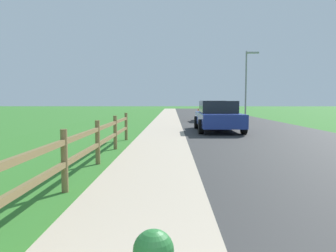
% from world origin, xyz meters
% --- Properties ---
extents(ground_plane, '(120.00, 120.00, 0.00)m').
position_xyz_m(ground_plane, '(0.00, 25.00, 0.00)').
color(ground_plane, '#34762A').
extents(road_asphalt, '(7.00, 66.00, 0.01)m').
position_xyz_m(road_asphalt, '(3.50, 27.00, 0.00)').
color(road_asphalt, '#323232').
rests_on(road_asphalt, ground).
extents(curb_concrete, '(6.00, 66.00, 0.01)m').
position_xyz_m(curb_concrete, '(-3.00, 27.00, 0.00)').
color(curb_concrete, '#C0AE95').
rests_on(curb_concrete, ground).
extents(grass_verge, '(5.00, 66.00, 0.00)m').
position_xyz_m(grass_verge, '(-4.50, 27.00, 0.01)').
color(grass_verge, '#34762A').
rests_on(grass_verge, ground).
extents(rail_fence, '(0.11, 11.57, 1.04)m').
position_xyz_m(rail_fence, '(-2.29, 6.43, 0.60)').
color(rail_fence, olive).
rests_on(rail_fence, ground).
extents(parked_suv_blue, '(2.15, 4.56, 1.48)m').
position_xyz_m(parked_suv_blue, '(1.70, 15.89, 0.73)').
color(parked_suv_blue, navy).
rests_on(parked_suv_blue, ground).
extents(parked_car_red, '(2.09, 4.31, 1.49)m').
position_xyz_m(parked_car_red, '(2.41, 23.49, 0.75)').
color(parked_car_red, maroon).
rests_on(parked_car_red, ground).
extents(street_lamp, '(1.17, 0.20, 5.89)m').
position_xyz_m(street_lamp, '(6.14, 28.98, 3.53)').
color(street_lamp, gray).
rests_on(street_lamp, ground).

